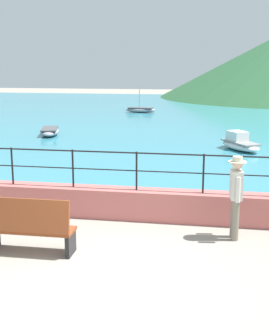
{
  "coord_description": "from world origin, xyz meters",
  "views": [
    {
      "loc": [
        1.78,
        -7.04,
        3.56
      ],
      "look_at": [
        -0.14,
        3.7,
        1.1
      ],
      "focal_mm": 49.35,
      "sensor_mm": 36.0,
      "label": 1
    }
  ],
  "objects": [
    {
      "name": "ground_plane",
      "position": [
        0.0,
        0.0,
        0.0
      ],
      "size": [
        120.0,
        120.0,
        0.0
      ],
      "primitive_type": "plane",
      "color": "gray"
    },
    {
      "name": "promenade_wall",
      "position": [
        0.0,
        3.2,
        0.35
      ],
      "size": [
        20.0,
        0.56,
        0.7
      ],
      "primitive_type": "cube",
      "color": "#BC605B",
      "rests_on": "ground"
    },
    {
      "name": "person_walking",
      "position": [
        2.23,
        2.27,
        0.98
      ],
      "size": [
        0.38,
        0.57,
        1.75
      ],
      "color": "slate",
      "rests_on": "ground"
    },
    {
      "name": "boat_4",
      "position": [
        -6.47,
        14.91,
        0.26
      ],
      "size": [
        1.47,
        2.46,
        0.36
      ],
      "color": "gray",
      "rests_on": "lake_water"
    },
    {
      "name": "railing",
      "position": [
        0.0,
        3.2,
        1.31
      ],
      "size": [
        18.44,
        0.04,
        0.9
      ],
      "color": "black",
      "rests_on": "promenade_wall"
    },
    {
      "name": "lake_water",
      "position": [
        0.0,
        25.84,
        0.03
      ],
      "size": [
        64.0,
        44.32,
        0.06
      ],
      "primitive_type": "cube",
      "color": "teal",
      "rests_on": "ground"
    },
    {
      "name": "bench_main",
      "position": [
        -1.66,
        0.77,
        0.56
      ],
      "size": [
        1.7,
        0.57,
        1.13
      ],
      "color": "brown",
      "rests_on": "ground"
    },
    {
      "name": "boat_3",
      "position": [
        -3.79,
        26.86,
        0.26
      ],
      "size": [
        2.37,
        1.11,
        2.06
      ],
      "color": "gray",
      "rests_on": "lake_water"
    },
    {
      "name": "boat_2",
      "position": [
        2.78,
        12.43,
        0.33
      ],
      "size": [
        1.98,
        2.43,
        0.76
      ],
      "color": "white",
      "rests_on": "lake_water"
    }
  ]
}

